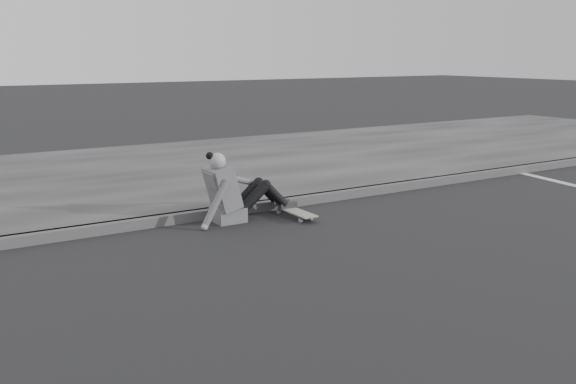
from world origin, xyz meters
The scene contains 5 objects.
ground centered at (0.00, 0.00, 0.00)m, with size 80.00×80.00×0.00m, color black.
curb centered at (0.00, 2.58, 0.06)m, with size 24.00×0.16×0.12m, color #454545.
sidewalk centered at (0.00, 5.60, 0.06)m, with size 24.00×6.00×0.12m, color #363636.
skateboard centered at (-0.94, 2.06, 0.07)m, with size 0.20×0.78×0.09m.
seated_woman centered at (-1.68, 2.30, 0.36)m, with size 1.38×0.46×0.88m.
Camera 1 is at (-5.14, -4.53, 2.02)m, focal length 40.00 mm.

